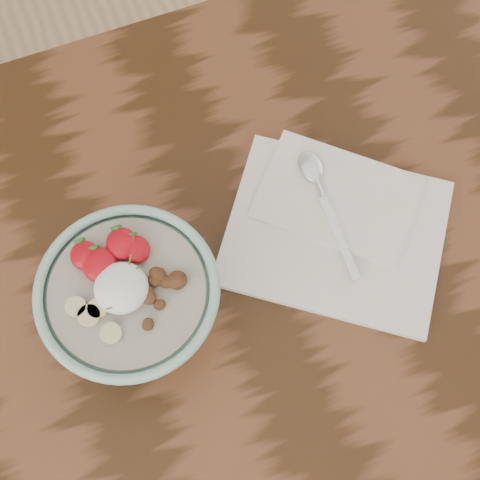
# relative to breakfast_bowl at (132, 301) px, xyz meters

# --- Properties ---
(table) EXTENTS (1.60, 0.90, 0.75)m
(table) POSITION_rel_breakfast_bowl_xyz_m (0.14, -0.01, -0.16)
(table) COLOR #341D0D
(table) RESTS_ON ground
(breakfast_bowl) EXTENTS (0.21, 0.21, 0.14)m
(breakfast_bowl) POSITION_rel_breakfast_bowl_xyz_m (0.00, 0.00, 0.00)
(breakfast_bowl) COLOR #8CBCA8
(breakfast_bowl) RESTS_ON table
(napkin) EXTENTS (0.36, 0.35, 0.02)m
(napkin) POSITION_rel_breakfast_bowl_xyz_m (0.28, 0.02, -0.06)
(napkin) COLOR white
(napkin) RESTS_ON table
(spoon) EXTENTS (0.04, 0.19, 0.01)m
(spoon) POSITION_rel_breakfast_bowl_xyz_m (0.28, 0.08, -0.05)
(spoon) COLOR silver
(spoon) RESTS_ON napkin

